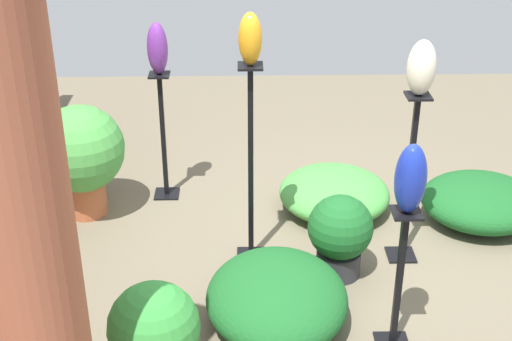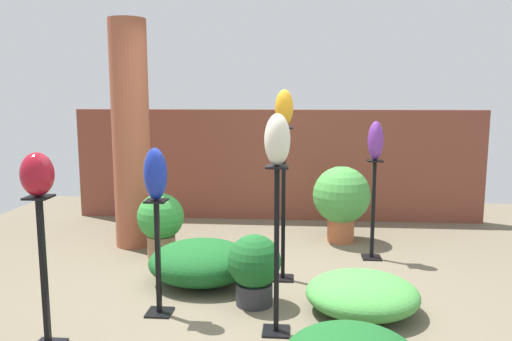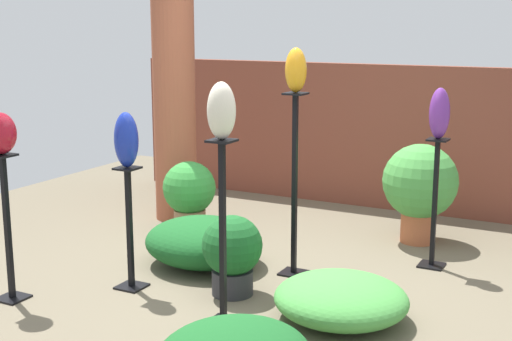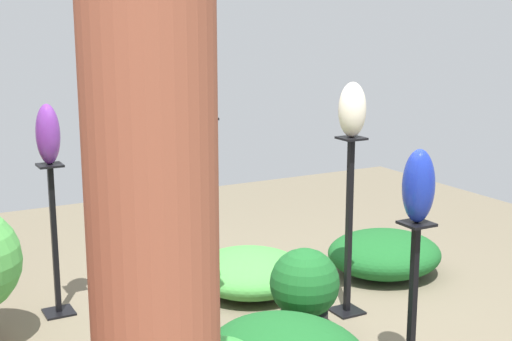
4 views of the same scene
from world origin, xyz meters
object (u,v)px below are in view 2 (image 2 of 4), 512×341
art_vase_cobalt (155,174)px  art_vase_amber (284,108)px  pedestal_cobalt (158,263)px  pedestal_amber (283,210)px  art_vase_ruby (37,174)px  art_vase_violet (376,141)px  pedestal_ivory (277,258)px  brick_pillar (131,135)px  potted_plant_front_left (161,221)px  art_vase_ivory (277,140)px  pedestal_violet (373,214)px  potted_plant_back_center (254,267)px  potted_plant_front_right (341,198)px  pedestal_ruby (44,280)px

art_vase_cobalt → art_vase_amber: (0.96, 0.83, 0.48)m
pedestal_cobalt → pedestal_amber: (0.96, 0.83, 0.25)m
art_vase_ruby → art_vase_violet: art_vase_violet is taller
art_vase_cobalt → pedestal_ivory: bearing=-14.5°
pedestal_ivory → brick_pillar: bearing=130.4°
art_vase_ruby → art_vase_violet: bearing=40.0°
pedestal_amber → potted_plant_front_left: 1.44m
art_vase_ivory → art_vase_cobalt: bearing=165.5°
pedestal_violet → potted_plant_front_left: pedestal_violet is taller
art_vase_ivory → art_vase_ruby: bearing=-167.7°
pedestal_cobalt → potted_plant_back_center: 0.78m
art_vase_amber → pedestal_ivory: bearing=-90.9°
pedestal_amber → art_vase_cobalt: bearing=-138.9°
pedestal_amber → pedestal_ivory: (-0.02, -1.08, -0.10)m
art_vase_violet → art_vase_ivory: size_ratio=1.11×
pedestal_violet → art_vase_ivory: art_vase_ivory is taller
art_vase_cobalt → art_vase_ruby: size_ratio=1.38×
potted_plant_front_left → art_vase_ivory: bearing=-51.1°
pedestal_amber → art_vase_amber: size_ratio=4.28×
pedestal_ivory → art_vase_violet: 2.11m
pedestal_violet → potted_plant_front_right: bearing=114.9°
art_vase_violet → potted_plant_front_left: size_ratio=0.58×
art_vase_cobalt → art_vase_ruby: bearing=-136.9°
potted_plant_back_center → art_vase_violet: bearing=48.3°
pedestal_ruby → art_vase_ivory: size_ratio=2.92×
art_vase_ivory → potted_plant_back_center: size_ratio=0.61×
brick_pillar → pedestal_ruby: (0.17, -2.37, -0.79)m
brick_pillar → art_vase_ivory: size_ratio=7.02×
pedestal_violet → art_vase_amber: art_vase_amber is taller
pedestal_amber → art_vase_amber: (0.00, 0.00, 0.94)m
pedestal_cobalt → art_vase_ivory: (0.94, -0.24, 1.00)m
pedestal_cobalt → art_vase_amber: bearing=41.1°
pedestal_ruby → pedestal_violet: size_ratio=1.01×
pedestal_ruby → art_vase_ruby: 0.72m
pedestal_cobalt → potted_plant_front_left: pedestal_cobalt is taller
potted_plant_back_center → potted_plant_front_right: bearing=65.3°
pedestal_ruby → potted_plant_front_right: size_ratio=1.18×
pedestal_violet → pedestal_ivory: size_ratio=0.86×
art_vase_ivory → potted_plant_front_left: art_vase_ivory is taller
art_vase_amber → art_vase_violet: size_ratio=0.84×
pedestal_ivory → art_vase_violet: art_vase_violet is taller
art_vase_cobalt → art_vase_violet: (1.88, 1.52, 0.13)m
pedestal_ivory → art_vase_ivory: art_vase_ivory is taller
brick_pillar → art_vase_ruby: 2.38m
brick_pillar → art_vase_violet: brick_pillar is taller
art_vase_amber → pedestal_ruby: bearing=-138.1°
pedestal_violet → potted_plant_front_left: size_ratio=1.52×
pedestal_cobalt → potted_plant_front_right: pedestal_cobalt is taller
brick_pillar → art_vase_cobalt: (0.79, -1.79, -0.15)m
pedestal_amber → potted_plant_front_left: bearing=158.1°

